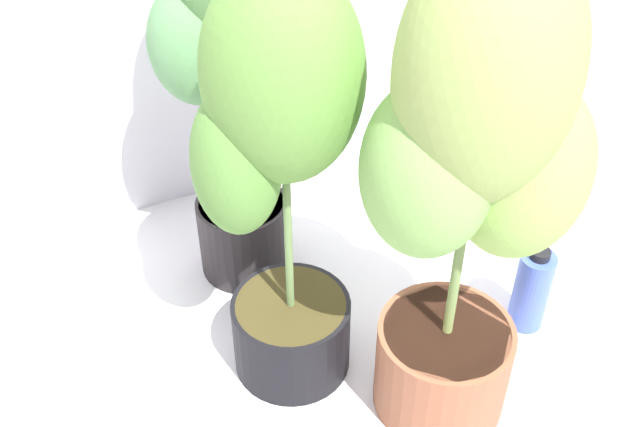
{
  "coord_description": "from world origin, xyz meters",
  "views": [
    {
      "loc": [
        -0.4,
        -0.88,
        1.37
      ],
      "look_at": [
        0.11,
        0.21,
        0.37
      ],
      "focal_mm": 43.17,
      "sensor_mm": 36.0,
      "label": 1
    }
  ],
  "objects_px": {
    "potted_plant_center": "(277,167)",
    "nutrient_bottle": "(531,290)",
    "potted_plant_back_center": "(230,72)",
    "potted_plant_front_right": "(473,177)"
  },
  "relations": [
    {
      "from": "potted_plant_center",
      "to": "nutrient_bottle",
      "type": "xyz_separation_m",
      "value": [
        0.56,
        -0.13,
        -0.44
      ]
    },
    {
      "from": "potted_plant_back_center",
      "to": "nutrient_bottle",
      "type": "xyz_separation_m",
      "value": [
        0.53,
        -0.46,
        -0.46
      ]
    },
    {
      "from": "potted_plant_front_right",
      "to": "nutrient_bottle",
      "type": "distance_m",
      "value": 0.58
    },
    {
      "from": "potted_plant_back_center",
      "to": "potted_plant_front_right",
      "type": "bearing_deg",
      "value": -68.14
    },
    {
      "from": "potted_plant_center",
      "to": "potted_plant_back_center",
      "type": "height_order",
      "value": "potted_plant_back_center"
    },
    {
      "from": "potted_plant_center",
      "to": "nutrient_bottle",
      "type": "relative_size",
      "value": 4.1
    },
    {
      "from": "potted_plant_back_center",
      "to": "potted_plant_front_right",
      "type": "distance_m",
      "value": 0.61
    },
    {
      "from": "potted_plant_center",
      "to": "nutrient_bottle",
      "type": "bearing_deg",
      "value": -13.31
    },
    {
      "from": "potted_plant_front_right",
      "to": "nutrient_bottle",
      "type": "height_order",
      "value": "potted_plant_front_right"
    },
    {
      "from": "potted_plant_back_center",
      "to": "nutrient_bottle",
      "type": "bearing_deg",
      "value": -41.31
    }
  ]
}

